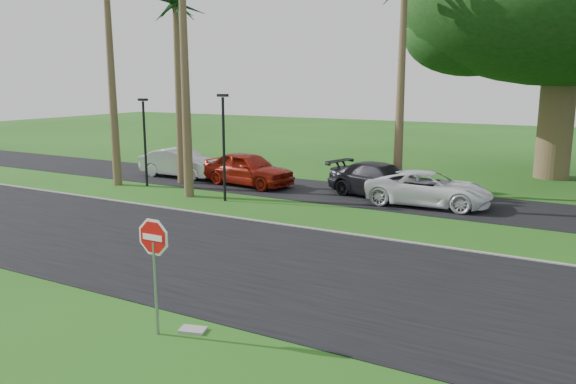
% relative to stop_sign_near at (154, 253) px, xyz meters
% --- Properties ---
extents(ground, '(120.00, 120.00, 0.00)m').
position_rel_stop_sign_near_xyz_m(ground, '(-0.50, 3.00, -1.77)').
color(ground, '#1F4A12').
rests_on(ground, ground).
extents(road, '(120.00, 8.00, 0.02)m').
position_rel_stop_sign_near_xyz_m(road, '(-0.50, 5.00, -1.76)').
color(road, black).
rests_on(road, ground).
extents(parking_strip, '(120.00, 5.00, 0.02)m').
position_rel_stop_sign_near_xyz_m(parking_strip, '(-0.50, 15.50, -1.76)').
color(parking_strip, black).
rests_on(parking_strip, ground).
extents(curb, '(120.00, 0.12, 0.06)m').
position_rel_stop_sign_near_xyz_m(curb, '(-0.50, 9.05, -1.74)').
color(curb, gray).
rests_on(curb, ground).
extents(stop_sign_near, '(1.05, 0.07, 2.62)m').
position_rel_stop_sign_near_xyz_m(stop_sign_near, '(0.00, 0.00, 0.00)').
color(stop_sign_near, gray).
rests_on(stop_sign_near, ground).
extents(palm_left_mid, '(5.00, 5.00, 10.00)m').
position_rel_stop_sign_near_xyz_m(palm_left_mid, '(-11.00, 14.00, 6.90)').
color(palm_left_mid, brown).
rests_on(palm_left_mid, ground).
extents(canopy_tree, '(16.50, 16.50, 13.12)m').
position_rel_stop_sign_near_xyz_m(canopy_tree, '(5.50, 25.00, 7.17)').
color(canopy_tree, brown).
rests_on(canopy_tree, ground).
extents(streetlight_left, '(0.45, 0.25, 4.34)m').
position_rel_stop_sign_near_xyz_m(streetlight_left, '(-12.00, 12.50, 0.72)').
color(streetlight_left, black).
rests_on(streetlight_left, ground).
extents(streetlight_right, '(0.45, 0.25, 4.64)m').
position_rel_stop_sign_near_xyz_m(streetlight_right, '(-6.50, 11.50, 0.88)').
color(streetlight_right, black).
rests_on(streetlight_right, ground).
extents(car_silver, '(4.69, 1.68, 1.54)m').
position_rel_stop_sign_near_xyz_m(car_silver, '(-12.15, 15.32, -1.01)').
color(car_silver, '#AFB2B6').
rests_on(car_silver, ground).
extents(car_red, '(5.14, 2.63, 1.67)m').
position_rel_stop_sign_near_xyz_m(car_red, '(-7.61, 15.07, -0.94)').
color(car_red, maroon).
rests_on(car_red, ground).
extents(car_dark, '(5.60, 3.35, 1.52)m').
position_rel_stop_sign_near_xyz_m(car_dark, '(-0.73, 15.54, -1.01)').
color(car_dark, black).
rests_on(car_dark, ground).
extents(car_minivan, '(5.32, 2.70, 1.44)m').
position_rel_stop_sign_near_xyz_m(car_minivan, '(1.57, 14.88, -1.05)').
color(car_minivan, white).
rests_on(car_minivan, ground).
extents(utility_slab, '(0.63, 0.49, 0.06)m').
position_rel_stop_sign_near_xyz_m(utility_slab, '(0.55, 0.46, -1.74)').
color(utility_slab, gray).
rests_on(utility_slab, ground).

